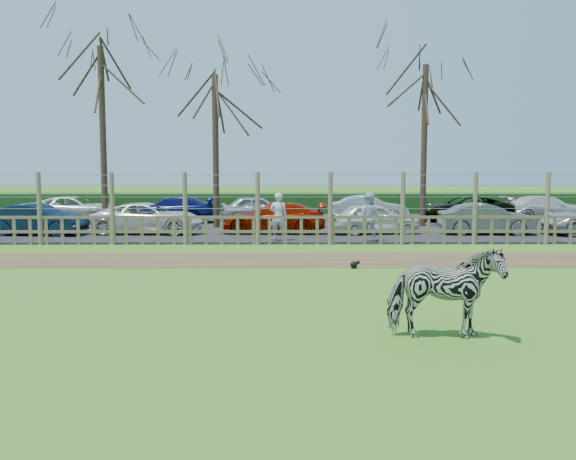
{
  "coord_description": "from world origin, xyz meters",
  "views": [
    {
      "loc": [
        0.88,
        -14.01,
        2.88
      ],
      "look_at": [
        1.0,
        2.5,
        1.1
      ],
      "focal_mm": 40.0,
      "sensor_mm": 36.0,
      "label": 1
    }
  ],
  "objects_px": {
    "zebra": "(444,293)",
    "car_1": "(37,219)",
    "car_13": "(547,208)",
    "car_10": "(258,208)",
    "car_4": "(374,218)",
    "tree_mid": "(215,114)",
    "tree_left": "(102,93)",
    "car_12": "(465,209)",
    "car_11": "(369,208)",
    "car_8": "(75,209)",
    "visitor_b": "(368,217)",
    "car_5": "(487,219)",
    "car_3": "(274,218)",
    "tree_right": "(425,106)",
    "car_9": "(171,209)",
    "crow": "(354,265)",
    "visitor_a": "(278,217)",
    "car_2": "(149,218)"
  },
  "relations": [
    {
      "from": "zebra",
      "to": "car_1",
      "type": "xyz_separation_m",
      "value": [
        -12.1,
        14.5,
        -0.12
      ]
    },
    {
      "from": "car_13",
      "to": "zebra",
      "type": "bearing_deg",
      "value": 155.41
    },
    {
      "from": "car_10",
      "to": "car_13",
      "type": "height_order",
      "value": "same"
    },
    {
      "from": "car_4",
      "to": "tree_mid",
      "type": "bearing_deg",
      "value": 61.21
    },
    {
      "from": "tree_left",
      "to": "car_12",
      "type": "bearing_deg",
      "value": 12.81
    },
    {
      "from": "car_11",
      "to": "car_4",
      "type": "bearing_deg",
      "value": 176.68
    },
    {
      "from": "car_11",
      "to": "car_13",
      "type": "bearing_deg",
      "value": -88.35
    },
    {
      "from": "car_4",
      "to": "car_8",
      "type": "xyz_separation_m",
      "value": [
        -13.34,
        4.91,
        0.0
      ]
    },
    {
      "from": "zebra",
      "to": "car_8",
      "type": "xyz_separation_m",
      "value": [
        -12.37,
        19.78,
        -0.12
      ]
    },
    {
      "from": "visitor_b",
      "to": "car_4",
      "type": "relative_size",
      "value": 0.49
    },
    {
      "from": "car_5",
      "to": "car_12",
      "type": "height_order",
      "value": "same"
    },
    {
      "from": "visitor_b",
      "to": "car_3",
      "type": "distance_m",
      "value": 4.3
    },
    {
      "from": "tree_right",
      "to": "zebra",
      "type": "xyz_separation_m",
      "value": [
        -3.51,
        -17.84,
        -4.48
      ]
    },
    {
      "from": "tree_left",
      "to": "tree_mid",
      "type": "bearing_deg",
      "value": 12.53
    },
    {
      "from": "zebra",
      "to": "car_3",
      "type": "relative_size",
      "value": 0.44
    },
    {
      "from": "zebra",
      "to": "car_13",
      "type": "xyz_separation_m",
      "value": [
        9.91,
        20.06,
        -0.12
      ]
    },
    {
      "from": "car_5",
      "to": "car_3",
      "type": "bearing_deg",
      "value": 89.32
    },
    {
      "from": "car_5",
      "to": "car_9",
      "type": "xyz_separation_m",
      "value": [
        -13.16,
        4.99,
        0.0
      ]
    },
    {
      "from": "car_1",
      "to": "car_4",
      "type": "relative_size",
      "value": 1.03
    },
    {
      "from": "tree_mid",
      "to": "car_13",
      "type": "xyz_separation_m",
      "value": [
        15.4,
        2.72,
        -4.23
      ]
    },
    {
      "from": "crow",
      "to": "car_8",
      "type": "bearing_deg",
      "value": 132.1
    },
    {
      "from": "car_12",
      "to": "car_11",
      "type": "bearing_deg",
      "value": -92.65
    },
    {
      "from": "car_4",
      "to": "car_5",
      "type": "relative_size",
      "value": 0.97
    },
    {
      "from": "tree_right",
      "to": "visitor_a",
      "type": "xyz_separation_m",
      "value": [
        -6.29,
        -5.17,
        -4.34
      ]
    },
    {
      "from": "car_8",
      "to": "car_3",
      "type": "bearing_deg",
      "value": -116.18
    },
    {
      "from": "car_2",
      "to": "car_9",
      "type": "height_order",
      "value": "same"
    },
    {
      "from": "car_5",
      "to": "car_11",
      "type": "bearing_deg",
      "value": 37.81
    },
    {
      "from": "crow",
      "to": "car_9",
      "type": "distance_m",
      "value": 14.63
    },
    {
      "from": "tree_right",
      "to": "car_9",
      "type": "height_order",
      "value": "tree_right"
    },
    {
      "from": "car_3",
      "to": "car_10",
      "type": "bearing_deg",
      "value": -167.74
    },
    {
      "from": "tree_left",
      "to": "car_5",
      "type": "height_order",
      "value": "tree_left"
    },
    {
      "from": "car_8",
      "to": "tree_right",
      "type": "bearing_deg",
      "value": -96.68
    },
    {
      "from": "tree_mid",
      "to": "car_1",
      "type": "xyz_separation_m",
      "value": [
        -6.61,
        -2.84,
        -4.23
      ]
    },
    {
      "from": "tree_right",
      "to": "car_5",
      "type": "distance_m",
      "value": 5.89
    },
    {
      "from": "tree_mid",
      "to": "car_5",
      "type": "xyz_separation_m",
      "value": [
        10.81,
        -2.7,
        -4.23
      ]
    },
    {
      "from": "car_1",
      "to": "car_8",
      "type": "bearing_deg",
      "value": 9.39
    },
    {
      "from": "car_1",
      "to": "car_13",
      "type": "relative_size",
      "value": 0.88
    },
    {
      "from": "car_2",
      "to": "car_9",
      "type": "relative_size",
      "value": 1.04
    },
    {
      "from": "car_3",
      "to": "car_4",
      "type": "relative_size",
      "value": 1.17
    },
    {
      "from": "car_5",
      "to": "car_10",
      "type": "height_order",
      "value": "same"
    },
    {
      "from": "car_4",
      "to": "car_9",
      "type": "bearing_deg",
      "value": 53.73
    },
    {
      "from": "tree_mid",
      "to": "car_1",
      "type": "bearing_deg",
      "value": -156.8
    },
    {
      "from": "car_8",
      "to": "car_10",
      "type": "distance_m",
      "value": 8.57
    },
    {
      "from": "visitor_b",
      "to": "car_1",
      "type": "xyz_separation_m",
      "value": [
        -12.52,
        2.0,
        -0.26
      ]
    },
    {
      "from": "car_2",
      "to": "car_4",
      "type": "bearing_deg",
      "value": -87.75
    },
    {
      "from": "car_2",
      "to": "car_3",
      "type": "distance_m",
      "value": 4.93
    },
    {
      "from": "tree_left",
      "to": "car_2",
      "type": "height_order",
      "value": "tree_left"
    },
    {
      "from": "car_4",
      "to": "car_2",
      "type": "bearing_deg",
      "value": 80.9
    },
    {
      "from": "car_4",
      "to": "car_12",
      "type": "distance_m",
      "value": 7.16
    },
    {
      "from": "car_10",
      "to": "car_5",
      "type": "bearing_deg",
      "value": -127.69
    }
  ]
}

